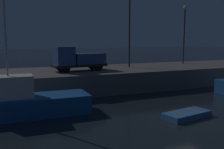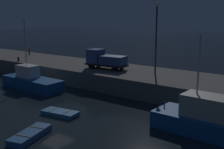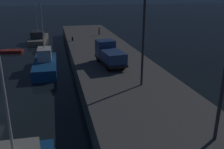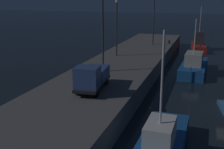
# 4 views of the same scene
# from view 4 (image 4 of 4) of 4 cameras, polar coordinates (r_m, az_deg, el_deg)

# --- Properties ---
(pier_quay) EXTENTS (75.00, 9.24, 2.11)m
(pier_quay) POSITION_cam_4_polar(r_m,az_deg,el_deg) (30.98, -2.20, -2.45)
(pier_quay) COLOR #5B5956
(pier_quay) RESTS_ON ground
(fishing_trawler_red) EXTENTS (9.10, 3.00, 8.63)m
(fishing_trawler_red) POSITION_cam_4_polar(r_m,az_deg,el_deg) (19.90, 9.67, -13.61)
(fishing_trawler_red) COLOR #195193
(fishing_trawler_red) RESTS_ON ground
(fishing_boat_blue) EXTENTS (8.93, 3.26, 8.60)m
(fishing_boat_blue) POSITION_cam_4_polar(r_m,az_deg,el_deg) (59.91, 16.77, 5.81)
(fishing_boat_blue) COLOR red
(fishing_boat_blue) RESTS_ON ground
(fishing_boat_white) EXTENTS (10.08, 3.63, 7.66)m
(fishing_boat_white) POSITION_cam_4_polar(r_m,az_deg,el_deg) (41.73, 15.89, 1.64)
(fishing_boat_white) COLOR #195193
(fishing_boat_white) RESTS_ON ground
(lamp_post_west) EXTENTS (0.44, 0.44, 8.46)m
(lamp_post_west) POSITION_cam_4_polar(r_m,az_deg,el_deg) (32.34, -1.84, 9.13)
(lamp_post_west) COLOR #38383D
(lamp_post_west) RESTS_ON pier_quay
(lamp_post_east) EXTENTS (0.44, 0.44, 7.84)m
(lamp_post_east) POSITION_cam_4_polar(r_m,az_deg,el_deg) (41.24, 0.93, 10.02)
(lamp_post_east) COLOR #38383D
(lamp_post_east) RESTS_ON pier_quay
(lamp_post_central) EXTENTS (0.44, 0.44, 8.12)m
(lamp_post_central) POSITION_cam_4_polar(r_m,az_deg,el_deg) (51.48, 8.26, 11.09)
(lamp_post_central) COLOR #38383D
(lamp_post_central) RESTS_ON pier_quay
(utility_truck) EXTENTS (5.86, 2.66, 2.54)m
(utility_truck) POSITION_cam_4_polar(r_m,az_deg,el_deg) (26.31, -3.98, -0.49)
(utility_truck) COLOR black
(utility_truck) RESTS_ON pier_quay
(bollard_central) EXTENTS (0.28, 0.28, 0.58)m
(bollard_central) POSITION_cam_4_polar(r_m,az_deg,el_deg) (53.74, 11.25, 6.36)
(bollard_central) COLOR black
(bollard_central) RESTS_ON pier_quay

